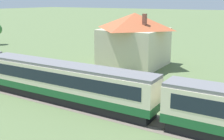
{
  "coord_description": "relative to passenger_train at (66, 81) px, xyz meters",
  "views": [
    {
      "loc": [
        -0.16,
        -22.56,
        10.89
      ],
      "look_at": [
        -16.22,
        4.06,
        3.06
      ],
      "focal_mm": 45.0,
      "sensor_mm": 36.0,
      "label": 1
    }
  ],
  "objects": [
    {
      "name": "passenger_train",
      "position": [
        0.0,
        0.0,
        0.0
      ],
      "size": [
        110.62,
        2.92,
        4.29
      ],
      "color": "#1E6033",
      "rests_on": "ground_plane"
    },
    {
      "name": "railway_track",
      "position": [
        3.0,
        -0.0,
        -2.37
      ],
      "size": [
        166.78,
        3.6,
        0.04
      ],
      "color": "#665B51",
      "rests_on": "ground_plane"
    },
    {
      "name": "station_house_terracotta_roof",
      "position": [
        -1.72,
        19.62,
        2.17
      ],
      "size": [
        10.24,
        10.58,
        8.8
      ],
      "color": "beige",
      "rests_on": "ground_plane"
    }
  ]
}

